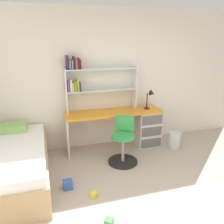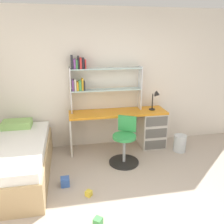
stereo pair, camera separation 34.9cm
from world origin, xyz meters
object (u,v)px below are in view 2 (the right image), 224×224
(swivel_chair, at_px, (125,145))
(bed_platform, at_px, (11,161))
(toy_block_blue_0, at_px, (65,182))
(toy_block_yellow_2, at_px, (89,193))
(waste_bin, at_px, (180,143))
(desk_lamp, at_px, (156,97))
(bookshelf_hutch, at_px, (95,79))
(desk, at_px, (142,126))
(toy_block_green_1, at_px, (98,222))

(swivel_chair, relative_size, bed_platform, 0.43)
(toy_block_blue_0, distance_m, toy_block_yellow_2, 0.44)
(waste_bin, distance_m, toy_block_blue_0, 2.29)
(desk_lamp, relative_size, toy_block_blue_0, 2.99)
(bookshelf_hutch, relative_size, waste_bin, 4.14)
(swivel_chair, height_order, waste_bin, swivel_chair)
(swivel_chair, relative_size, toy_block_yellow_2, 10.20)
(waste_bin, bearing_deg, desk, 151.56)
(toy_block_green_1, bearing_deg, bed_platform, 133.81)
(bookshelf_hutch, distance_m, bed_platform, 1.97)
(desk_lamp, distance_m, toy_block_blue_0, 2.26)
(swivel_chair, xyz_separation_m, waste_bin, (1.15, 0.21, -0.16))
(bed_platform, bearing_deg, toy_block_yellow_2, -31.39)
(bookshelf_hutch, distance_m, swivel_chair, 1.32)
(toy_block_blue_0, height_order, toy_block_yellow_2, toy_block_blue_0)
(desk_lamp, relative_size, toy_block_green_1, 4.16)
(swivel_chair, xyz_separation_m, toy_block_blue_0, (-1.03, -0.50, -0.26))
(desk_lamp, height_order, bed_platform, desk_lamp)
(swivel_chair, height_order, toy_block_blue_0, swivel_chair)
(desk, distance_m, waste_bin, 0.78)
(bookshelf_hutch, height_order, desk_lamp, bookshelf_hutch)
(toy_block_blue_0, bearing_deg, swivel_chair, 26.08)
(bookshelf_hutch, bearing_deg, swivel_chair, -60.11)
(desk_lamp, relative_size, bed_platform, 0.20)
(desk, distance_m, bed_platform, 2.44)
(bed_platform, height_order, toy_block_green_1, bed_platform)
(desk_lamp, bearing_deg, waste_bin, -37.56)
(bed_platform, bearing_deg, bookshelf_hutch, 29.63)
(toy_block_blue_0, xyz_separation_m, toy_block_yellow_2, (0.32, -0.30, -0.02))
(toy_block_yellow_2, bearing_deg, swivel_chair, 48.69)
(desk_lamp, xyz_separation_m, toy_block_blue_0, (-1.77, -1.02, -0.95))
(swivel_chair, xyz_separation_m, toy_block_yellow_2, (-0.71, -0.81, -0.29))
(bookshelf_hutch, xyz_separation_m, waste_bin, (1.55, -0.49, -1.20))
(desk_lamp, distance_m, bed_platform, 2.75)
(desk, height_order, swivel_chair, swivel_chair)
(desk_lamp, height_order, swivel_chair, desk_lamp)
(waste_bin, xyz_separation_m, toy_block_blue_0, (-2.18, -0.71, -0.10))
(toy_block_yellow_2, bearing_deg, toy_block_green_1, -84.00)
(desk_lamp, xyz_separation_m, toy_block_yellow_2, (-1.45, -1.33, -0.97))
(desk, relative_size, waste_bin, 5.69)
(desk_lamp, distance_m, toy_block_green_1, 2.53)
(waste_bin, height_order, toy_block_green_1, waste_bin)
(toy_block_yellow_2, bearing_deg, desk, 48.50)
(toy_block_green_1, bearing_deg, desk, 58.97)
(desk, xyz_separation_m, toy_block_green_1, (-1.15, -1.91, -0.38))
(swivel_chair, height_order, bed_platform, swivel_chair)
(swivel_chair, height_order, toy_block_green_1, swivel_chair)
(swivel_chair, xyz_separation_m, bed_platform, (-1.84, -0.12, -0.04))
(desk, height_order, toy_block_blue_0, desk)
(desk_lamp, xyz_separation_m, waste_bin, (0.41, -0.31, -0.85))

